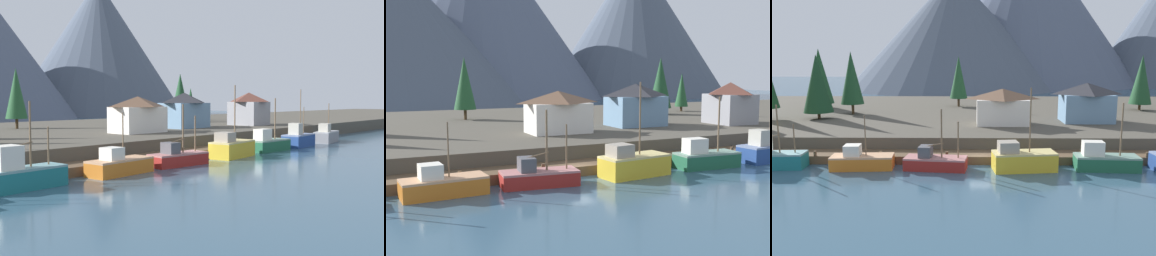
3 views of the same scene
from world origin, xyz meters
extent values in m
cube|color=#335166|center=(0.00, 20.00, -0.50)|extent=(400.00, 400.00, 1.00)
cube|color=brown|center=(0.00, 2.00, 0.50)|extent=(80.00, 4.00, 1.00)
cylinder|color=brown|center=(-20.00, 0.20, 0.80)|extent=(0.36, 0.36, 1.60)
cylinder|color=brown|center=(-12.00, 0.20, 0.80)|extent=(0.36, 0.36, 1.60)
cylinder|color=brown|center=(-4.00, 0.20, 0.80)|extent=(0.36, 0.36, 1.60)
cylinder|color=brown|center=(4.00, 0.20, 0.80)|extent=(0.36, 0.36, 1.60)
cylinder|color=brown|center=(12.00, 0.20, 0.80)|extent=(0.36, 0.36, 1.60)
cylinder|color=brown|center=(20.00, 0.20, 0.80)|extent=(0.36, 0.36, 1.60)
cylinder|color=brown|center=(28.00, 0.20, 0.80)|extent=(0.36, 0.36, 1.60)
cylinder|color=brown|center=(36.00, 0.20, 0.80)|extent=(0.36, 0.36, 1.60)
cube|color=#4C473D|center=(0.00, 32.00, 1.25)|extent=(400.00, 56.00, 2.50)
cone|color=#475160|center=(99.92, 149.99, 33.21)|extent=(85.58, 85.58, 66.42)
cube|color=#196B70|center=(-24.10, -1.63, 0.82)|extent=(7.23, 3.00, 1.64)
cube|color=#679496|center=(-24.10, -1.63, 1.74)|extent=(7.23, 3.00, 0.20)
cube|color=silver|center=(-25.63, -1.71, 2.83)|extent=(2.21, 2.13, 1.98)
cylinder|color=brown|center=(-23.40, -1.60, 4.65)|extent=(0.17, 0.17, 5.61)
cylinder|color=brown|center=(-21.64, -1.51, 3.52)|extent=(0.15, 0.15, 3.35)
cylinder|color=brown|center=(-24.18, -1.64, 3.80)|extent=(1.96, 0.22, 0.40)
cube|color=#CC6B1E|center=(-13.70, -1.77, 0.70)|extent=(7.28, 3.25, 1.39)
cube|color=tan|center=(-13.70, -1.77, 1.49)|extent=(7.28, 3.25, 0.20)
cube|color=silver|center=(-14.79, -1.84, 2.22)|extent=(1.93, 1.95, 1.25)
cylinder|color=brown|center=(-13.28, -1.74, 3.93)|extent=(0.13, 0.13, 4.68)
cube|color=maroon|center=(-5.17, -1.89, 0.62)|extent=(7.35, 3.49, 1.25)
cube|color=#AD6C6A|center=(-5.17, -1.89, 1.35)|extent=(7.35, 3.49, 0.20)
cube|color=#4C4C51|center=(-6.35, -1.76, 2.09)|extent=(1.61, 2.06, 1.28)
cylinder|color=brown|center=(-4.46, -1.97, 4.24)|extent=(0.19, 0.19, 5.58)
cylinder|color=brown|center=(-2.56, -2.17, 3.55)|extent=(0.16, 0.16, 4.20)
cylinder|color=brown|center=(-5.31, -1.87, 2.88)|extent=(2.12, 0.36, 0.56)
cube|color=gold|center=(4.99, -2.10, 0.98)|extent=(7.42, 3.88, 1.95)
cube|color=tan|center=(4.99, -2.10, 2.05)|extent=(7.42, 3.88, 0.20)
cube|color=gray|center=(3.12, -2.33, 2.78)|extent=(2.42, 2.23, 1.25)
cylinder|color=brown|center=(5.59, -2.03, 5.81)|extent=(0.16, 0.16, 7.31)
cube|color=#1E5B3D|center=(14.49, -1.79, 0.75)|extent=(7.26, 3.28, 1.49)
cube|color=gray|center=(14.49, -1.79, 1.59)|extent=(7.26, 3.28, 0.20)
cube|color=silver|center=(12.90, -1.69, 2.51)|extent=(2.41, 1.82, 1.63)
cylinder|color=brown|center=(15.97, -1.87, 4.73)|extent=(0.18, 0.18, 6.08)
cube|color=navy|center=(23.20, -1.89, 0.90)|extent=(6.93, 3.48, 1.79)
cube|color=#6C7DA2|center=(23.20, -1.89, 1.89)|extent=(6.93, 3.48, 0.20)
cube|color=#B2AD9E|center=(22.04, -1.99, 2.91)|extent=(1.86, 1.89, 1.83)
cylinder|color=brown|center=(23.84, -1.84, 5.59)|extent=(0.13, 0.13, 7.20)
cylinder|color=brown|center=(25.17, -1.73, 4.17)|extent=(0.11, 0.11, 4.35)
cube|color=gray|center=(32.97, -2.07, 0.88)|extent=(7.45, 3.84, 1.75)
cube|color=#9F9FA2|center=(32.97, -2.07, 1.85)|extent=(7.45, 3.84, 0.20)
cube|color=#B2AD9E|center=(31.87, -2.27, 2.67)|extent=(2.29, 1.99, 1.44)
cylinder|color=brown|center=(34.30, -1.84, 4.42)|extent=(0.14, 0.14, 4.94)
cube|color=gray|center=(32.53, 14.11, 4.80)|extent=(5.85, 6.32, 4.60)
pyramid|color=brown|center=(32.53, 14.11, 8.01)|extent=(6.15, 6.63, 1.84)
cube|color=#6689A8|center=(17.54, 17.78, 4.72)|extent=(7.84, 5.73, 4.44)
pyramid|color=#2D2D33|center=(17.54, 17.78, 7.86)|extent=(8.23, 6.02, 1.84)
cube|color=silver|center=(3.79, 14.88, 4.47)|extent=(7.92, 4.95, 3.94)
pyramid|color=brown|center=(3.79, 14.88, 7.24)|extent=(8.31, 5.20, 1.60)
cylinder|color=#4C3823|center=(32.19, 32.27, 3.12)|extent=(0.50, 0.50, 1.24)
cone|color=#194223|center=(32.19, 32.27, 8.52)|extent=(4.25, 4.25, 9.56)
cylinder|color=#4C3823|center=(-3.67, 37.71, 3.38)|extent=(0.50, 0.50, 1.75)
cone|color=#1E4C28|center=(-3.67, 37.71, 8.66)|extent=(3.71, 3.71, 8.81)
cylinder|color=#4C3823|center=(40.43, 36.43, 3.00)|extent=(0.50, 0.50, 1.00)
cone|color=#1E4C28|center=(40.43, 36.43, 6.91)|extent=(2.72, 2.72, 6.82)
camera|label=1|loc=(-43.89, -37.88, 7.59)|focal=43.36mm
camera|label=2|loc=(-19.88, -41.46, 10.35)|focal=43.60mm
camera|label=3|loc=(-1.18, -46.62, 12.80)|focal=37.41mm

